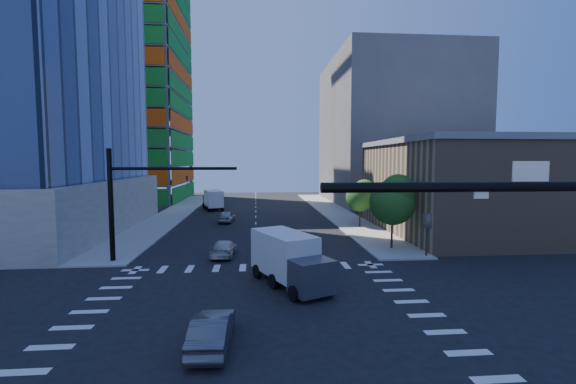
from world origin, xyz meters
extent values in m
plane|color=black|center=(0.00, 0.00, 0.00)|extent=(160.00, 160.00, 0.00)
cube|color=silver|center=(0.00, 0.00, 0.01)|extent=(20.00, 20.00, 0.01)
cube|color=#9C9993|center=(12.50, 40.00, 0.07)|extent=(5.00, 60.00, 0.15)
cube|color=#9C9993|center=(-12.50, 40.00, 0.07)|extent=(5.00, 60.00, 0.15)
cube|color=#188827|center=(-14.90, 62.00, 24.50)|extent=(0.12, 24.00, 49.00)
cube|color=#DD4E0D|center=(-27.50, 49.40, 24.50)|extent=(24.00, 0.12, 49.00)
cube|color=#927654|center=(25.00, 22.00, 5.00)|extent=(20.00, 22.00, 10.00)
cube|color=slate|center=(25.00, 22.00, 10.30)|extent=(20.50, 22.50, 0.60)
cube|color=#5E5854|center=(27.00, 55.00, 14.00)|extent=(24.00, 30.00, 28.00)
cylinder|color=black|center=(6.50, -11.50, 7.55)|extent=(10.00, 0.24, 0.24)
imported|color=black|center=(4.00, -11.50, 6.45)|extent=(0.16, 0.20, 1.00)
cube|color=white|center=(6.50, -11.50, 7.90)|extent=(0.90, 0.04, 0.50)
cylinder|color=black|center=(-11.50, 11.50, 4.65)|extent=(0.40, 0.40, 9.00)
cylinder|color=black|center=(-6.50, 11.50, 7.55)|extent=(10.00, 0.24, 0.24)
imported|color=black|center=(-5.50, 11.50, 6.45)|extent=(0.16, 0.20, 1.00)
cylinder|color=#382316|center=(12.50, 14.00, 1.29)|extent=(0.20, 0.20, 2.27)
sphere|color=#144B18|center=(12.50, 14.00, 4.38)|extent=(4.16, 4.16, 4.16)
sphere|color=#396521|center=(12.90, 13.70, 5.35)|extent=(3.25, 3.25, 3.25)
cylinder|color=#382316|center=(12.80, 26.00, 1.11)|extent=(0.20, 0.20, 1.92)
sphere|color=#144B18|center=(12.80, 26.00, 3.72)|extent=(3.52, 3.52, 3.52)
sphere|color=#396521|center=(13.20, 25.70, 4.55)|extent=(2.75, 2.75, 2.75)
imported|color=black|center=(3.48, 14.85, 0.79)|extent=(3.58, 6.05, 1.58)
imported|color=#B9B9B9|center=(-2.73, 12.84, 0.68)|extent=(2.20, 4.78, 1.35)
imported|color=#999DA0|center=(-3.86, 31.20, 0.76)|extent=(2.27, 4.65, 1.53)
imported|color=#4C4C51|center=(-1.92, -3.53, 0.75)|extent=(1.76, 4.60, 1.50)
cube|color=silver|center=(2.32, 4.30, 2.00)|extent=(4.46, 5.84, 2.74)
cube|color=#3E3E45|center=(2.32, 4.30, 1.32)|extent=(2.99, 2.72, 2.00)
cube|color=white|center=(-7.24, 45.27, 1.94)|extent=(3.73, 5.58, 2.66)
cube|color=#3E3E45|center=(-7.24, 45.27, 1.28)|extent=(2.76, 2.40, 1.94)
camera|label=1|loc=(0.04, -20.06, 8.15)|focal=24.00mm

